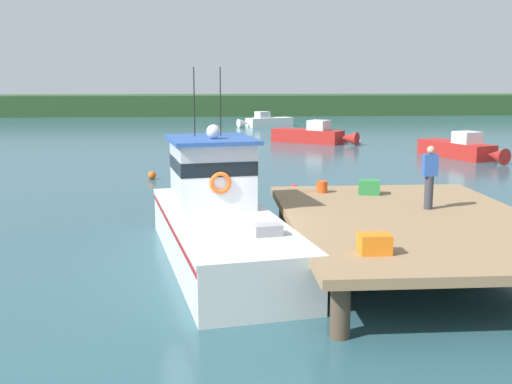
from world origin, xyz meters
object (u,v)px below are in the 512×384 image
(mooring_buoy_inshore, at_px, (294,190))
(crate_stack_near_edge, at_px, (375,244))
(deckhand_by_the_boat, at_px, (430,176))
(mooring_buoy_outer, at_px, (152,175))
(moored_boat_near_channel, at_px, (266,121))
(main_fishing_boat, at_px, (217,218))
(mooring_buoy_spare_mooring, at_px, (359,142))
(crate_single_far, at_px, (369,187))
(moored_boat_outer_mooring, at_px, (313,135))
(bait_bucket, at_px, (322,187))
(moored_boat_far_left, at_px, (461,149))
(mooring_buoy_channel_marker, at_px, (345,138))

(mooring_buoy_inshore, bearing_deg, crate_stack_near_edge, -90.46)
(deckhand_by_the_boat, bearing_deg, mooring_buoy_outer, 123.16)
(deckhand_by_the_boat, distance_m, moored_boat_near_channel, 42.40)
(main_fishing_boat, xyz_separation_m, mooring_buoy_spare_mooring, (10.01, 26.31, -0.83))
(crate_single_far, height_order, mooring_buoy_outer, crate_single_far)
(moored_boat_outer_mooring, distance_m, mooring_buoy_outer, 17.93)
(main_fishing_boat, height_order, bait_bucket, main_fishing_boat)
(mooring_buoy_inshore, bearing_deg, crate_single_far, -77.90)
(main_fishing_boat, height_order, moored_boat_near_channel, main_fishing_boat)
(mooring_buoy_outer, bearing_deg, deckhand_by_the_boat, -56.84)
(mooring_buoy_spare_mooring, height_order, mooring_buoy_outer, mooring_buoy_outer)
(deckhand_by_the_boat, xyz_separation_m, mooring_buoy_inshore, (-2.34, 8.35, -1.85))
(moored_boat_far_left, bearing_deg, crate_single_far, -119.99)
(bait_bucket, bearing_deg, mooring_buoy_spare_mooring, 73.98)
(moored_boat_far_left, bearing_deg, crate_stack_near_edge, -115.98)
(mooring_buoy_spare_mooring, bearing_deg, bait_bucket, -106.02)
(moored_boat_near_channel, xyz_separation_m, moored_boat_far_left, (9.02, -23.57, 0.05))
(crate_stack_near_edge, xyz_separation_m, crate_single_far, (1.44, 6.02, 0.02))
(mooring_buoy_channel_marker, bearing_deg, moored_boat_far_left, -66.16)
(crate_stack_near_edge, relative_size, mooring_buoy_outer, 1.62)
(bait_bucket, relative_size, moored_boat_near_channel, 0.06)
(crate_single_far, bearing_deg, mooring_buoy_outer, 124.57)
(crate_single_far, distance_m, moored_boat_outer_mooring, 25.62)
(main_fishing_boat, distance_m, moored_boat_outer_mooring, 28.29)
(mooring_buoy_outer, xyz_separation_m, mooring_buoy_channel_marker, (12.39, 16.28, 0.04))
(mooring_buoy_outer, bearing_deg, moored_boat_near_channel, 75.29)
(moored_boat_outer_mooring, height_order, moored_boat_far_left, moored_boat_outer_mooring)
(moored_boat_far_left, relative_size, mooring_buoy_spare_mooring, 17.46)
(deckhand_by_the_boat, height_order, mooring_buoy_outer, deckhand_by_the_boat)
(main_fishing_boat, height_order, crate_stack_near_edge, main_fishing_boat)
(bait_bucket, height_order, mooring_buoy_channel_marker, bait_bucket)
(moored_boat_near_channel, distance_m, mooring_buoy_channel_marker, 14.25)
(moored_boat_far_left, bearing_deg, mooring_buoy_inshore, -136.41)
(mooring_buoy_channel_marker, bearing_deg, moored_boat_near_channel, 108.71)
(bait_bucket, distance_m, deckhand_by_the_boat, 3.46)
(crate_single_far, bearing_deg, deckhand_by_the_boat, -64.54)
(moored_boat_near_channel, bearing_deg, moored_boat_far_left, -69.05)
(moored_boat_outer_mooring, bearing_deg, main_fishing_boat, -104.33)
(deckhand_by_the_boat, distance_m, mooring_buoy_channel_marker, 29.23)
(crate_stack_near_edge, distance_m, crate_single_far, 6.19)
(moored_boat_outer_mooring, bearing_deg, bait_bucket, -98.82)
(crate_stack_near_edge, xyz_separation_m, moored_boat_outer_mooring, (4.02, 31.50, -0.84))
(crate_stack_near_edge, xyz_separation_m, mooring_buoy_channel_marker, (6.61, 32.78, -1.17))
(bait_bucket, height_order, mooring_buoy_outer, bait_bucket)
(crate_single_far, height_order, mooring_buoy_inshore, crate_single_far)
(deckhand_by_the_boat, distance_m, mooring_buoy_outer, 15.15)
(mooring_buoy_spare_mooring, xyz_separation_m, mooring_buoy_channel_marker, (-0.42, 2.38, 0.05))
(bait_bucket, distance_m, mooring_buoy_channel_marker, 27.20)
(crate_stack_near_edge, distance_m, mooring_buoy_outer, 17.52)
(mooring_buoy_channel_marker, bearing_deg, moored_boat_outer_mooring, -153.66)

